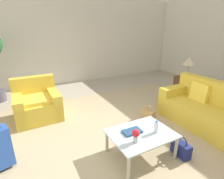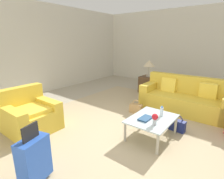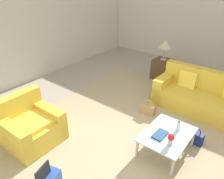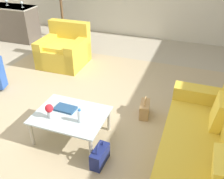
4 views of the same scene
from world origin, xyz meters
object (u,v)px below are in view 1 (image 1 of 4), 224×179
object	(u,v)px
couch	(217,115)
table_lamp	(189,61)
handbag_tan	(148,114)
coffee_table	(141,135)
coffee_table_book	(132,131)
flower_vase	(136,135)
side_table	(186,87)
water_bottle	(156,127)
armchair	(37,105)
handbag_navy	(181,148)

from	to	relation	value
couch	table_lamp	bearing A→B (deg)	57.85
handbag_tan	couch	bearing A→B (deg)	-45.39
coffee_table	handbag_tan	bearing A→B (deg)	44.88
coffee_table_book	flower_vase	distance (m)	0.27
side_table	handbag_tan	size ratio (longest dim) A/B	1.65
coffee_table	water_bottle	world-z (taller)	water_bottle
armchair	water_bottle	size ratio (longest dim) A/B	4.68
armchair	handbag_navy	size ratio (longest dim) A/B	2.67
side_table	table_lamp	world-z (taller)	table_lamp
coffee_table	flower_vase	size ratio (longest dim) A/B	4.80
coffee_table_book	handbag_navy	bearing A→B (deg)	-28.89
couch	coffee_table_book	world-z (taller)	couch
water_bottle	side_table	world-z (taller)	water_bottle
coffee_table	handbag_tan	distance (m)	1.23
coffee_table_book	side_table	distance (m)	3.25
side_table	couch	bearing A→B (deg)	-122.15
flower_vase	handbag_tan	world-z (taller)	flower_vase
coffee_table	table_lamp	xyz separation A→B (m)	(2.80, 1.50, 0.69)
armchair	coffee_table	size ratio (longest dim) A/B	0.97
handbag_tan	table_lamp	bearing A→B (deg)	18.44
flower_vase	table_lamp	bearing A→B (deg)	28.65
couch	handbag_navy	bearing A→B (deg)	-169.72
couch	handbag_navy	xyz separation A→B (m)	(-1.23, -0.22, -0.19)
water_bottle	table_lamp	distance (m)	3.10
coffee_table	flower_vase	xyz separation A→B (m)	(-0.22, -0.15, 0.17)
coffee_table_book	handbag_navy	size ratio (longest dim) A/B	0.83
water_bottle	handbag_tan	size ratio (longest dim) A/B	0.57
coffee_table	water_bottle	bearing A→B (deg)	-26.57
coffee_table	handbag_navy	bearing A→B (deg)	-29.98
coffee_table_book	table_lamp	distance (m)	3.31
coffee_table	water_bottle	distance (m)	0.27
handbag_tan	flower_vase	bearing A→B (deg)	-137.03
couch	coffee_table	xyz separation A→B (m)	(-1.79, 0.10, 0.04)
coffee_table_book	table_lamp	size ratio (longest dim) A/B	0.51
water_bottle	table_lamp	bearing A→B (deg)	31.61
water_bottle	coffee_table_book	distance (m)	0.38
coffee_table	water_bottle	size ratio (longest dim) A/B	4.82
flower_vase	handbag_navy	size ratio (longest dim) A/B	0.57
handbag_tan	coffee_table	bearing A→B (deg)	-135.12
armchair	handbag_navy	xyz separation A→B (m)	(1.86, -2.50, -0.17)
table_lamp	handbag_navy	size ratio (longest dim) A/B	1.63
couch	handbag_navy	world-z (taller)	couch
coffee_table	side_table	distance (m)	3.18
armchair	coffee_table_book	xyz separation A→B (m)	(1.18, -2.09, 0.12)
coffee_table	water_bottle	xyz separation A→B (m)	(0.20, -0.10, 0.14)
couch	table_lamp	distance (m)	2.03
couch	handbag_tan	world-z (taller)	couch
armchair	handbag_tan	bearing A→B (deg)	-31.49
side_table	coffee_table_book	bearing A→B (deg)	-154.07
couch	water_bottle	xyz separation A→B (m)	(-1.59, -0.00, 0.18)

